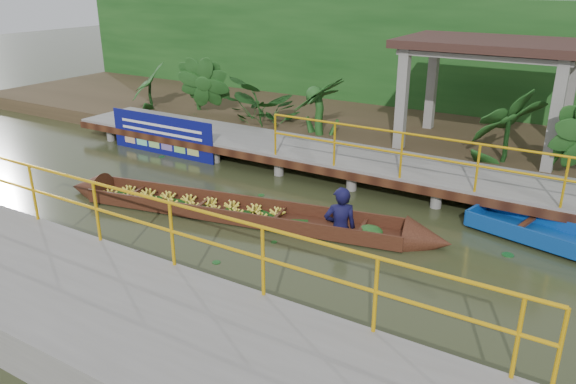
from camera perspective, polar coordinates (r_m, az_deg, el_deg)
The scene contains 9 objects.
ground at distance 11.45m, azimuth -3.94°, elevation -2.99°, with size 80.00×80.00×0.00m, color #2B3219.
land_strip at distance 17.68m, azimuth 10.26°, elevation 6.26°, with size 30.00×8.00×0.45m, color #362C1B.
far_dock at distance 14.02m, azimuth 4.18°, elevation 3.69°, with size 16.00×2.06×1.66m.
near_dock at distance 7.98m, azimuth -15.86°, elevation -13.05°, with size 18.00×2.40×1.73m.
pavilion at distance 15.22m, azimuth 19.96°, elevation 12.94°, with size 4.40×3.00×3.00m.
foliage_backdrop at distance 19.65m, azimuth 13.38°, elevation 12.81°, with size 30.00×0.80×4.00m, color #154115.
vendor_boat at distance 11.39m, azimuth -3.16°, elevation -1.57°, with size 8.51×2.40×2.12m.
blue_banner at distance 15.93m, azimuth -12.74°, elevation 5.67°, with size 3.59×0.04×1.12m.
tropical_plants at distance 16.10m, azimuth 2.62°, elevation 8.74°, with size 14.22×1.22×1.53m.
Camera 1 is at (6.11, -8.48, 4.69)m, focal length 35.00 mm.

